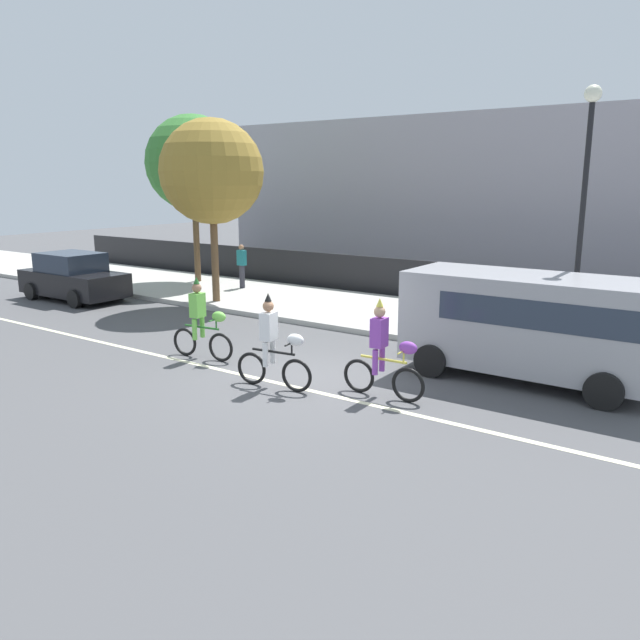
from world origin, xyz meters
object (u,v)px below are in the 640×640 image
at_px(parked_car_black, 73,278).
at_px(pedestrian_onlooker, 242,265).
at_px(parade_cyclist_lime, 202,323).
at_px(parked_van_grey, 533,320).
at_px(street_lamp_post, 585,184).
at_px(parade_cyclist_purple, 384,355).
at_px(parade_cyclist_zebra, 274,347).

xyz_separation_m(parked_car_black, pedestrian_onlooker, (3.72, 4.57, 0.23)).
xyz_separation_m(parade_cyclist_lime, pedestrian_onlooker, (-5.32, 7.29, 0.17)).
relative_size(parked_van_grey, street_lamp_post, 0.85).
bearing_deg(pedestrian_onlooker, parade_cyclist_lime, -53.85).
bearing_deg(street_lamp_post, parade_cyclist_purple, -117.11).
bearing_deg(parade_cyclist_lime, parade_cyclist_purple, 0.77).
distance_m(parade_cyclist_lime, pedestrian_onlooker, 9.03).
bearing_deg(parade_cyclist_lime, street_lamp_post, 32.99).
bearing_deg(parade_cyclist_zebra, parked_car_black, 163.72).
relative_size(parked_van_grey, pedestrian_onlooker, 3.09).
height_order(parade_cyclist_lime, parade_cyclist_zebra, same).
distance_m(parade_cyclist_lime, parade_cyclist_zebra, 2.80).
height_order(parade_cyclist_zebra, street_lamp_post, street_lamp_post).
xyz_separation_m(parade_cyclist_zebra, street_lamp_post, (4.36, 5.30, 3.15)).
relative_size(parade_cyclist_lime, parade_cyclist_zebra, 1.00).
xyz_separation_m(parade_cyclist_purple, parked_car_black, (-13.79, 2.66, -0.06)).
distance_m(parade_cyclist_zebra, parade_cyclist_purple, 2.19).
bearing_deg(parked_car_black, parade_cyclist_lime, -16.75).
xyz_separation_m(street_lamp_post, pedestrian_onlooker, (-12.39, 2.70, -2.97)).
height_order(parade_cyclist_purple, parked_car_black, parade_cyclist_purple).
bearing_deg(parade_cyclist_lime, parked_van_grey, 22.43).
bearing_deg(parade_cyclist_zebra, pedestrian_onlooker, 135.12).
xyz_separation_m(parked_van_grey, pedestrian_onlooker, (-12.03, 4.52, -0.27)).
distance_m(parked_van_grey, parked_car_black, 15.75).
bearing_deg(parked_van_grey, parked_car_black, -179.83).
bearing_deg(pedestrian_onlooker, parade_cyclist_purple, -35.64).
relative_size(parade_cyclist_lime, parked_car_black, 0.47).
height_order(parade_cyclist_lime, pedestrian_onlooker, parade_cyclist_lime).
height_order(parade_cyclist_zebra, parade_cyclist_purple, same).
relative_size(parade_cyclist_purple, parked_car_black, 0.47).
distance_m(parade_cyclist_lime, parked_car_black, 9.44).
bearing_deg(pedestrian_onlooker, parade_cyclist_zebra, -44.88).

